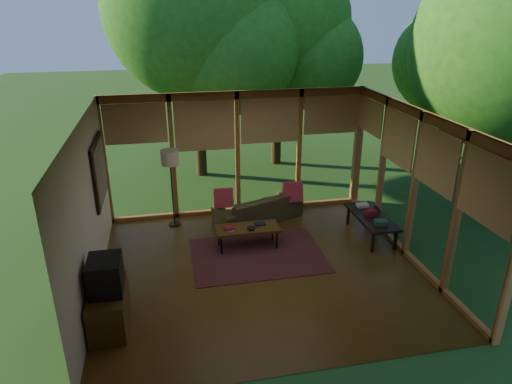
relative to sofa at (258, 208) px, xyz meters
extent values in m
plane|color=brown|center=(-0.35, -2.00, -0.28)|extent=(5.50, 5.50, 0.00)
plane|color=silver|center=(-0.35, -2.00, 2.42)|extent=(5.50, 5.50, 0.00)
cube|color=beige|center=(-3.10, -2.00, 1.07)|extent=(0.04, 5.00, 2.70)
cube|color=beige|center=(-0.35, -4.50, 1.07)|extent=(5.50, 0.04, 2.70)
cube|color=#A36732|center=(-0.35, 0.50, 1.07)|extent=(5.50, 0.12, 2.70)
cube|color=#A36732|center=(2.40, -2.00, 1.07)|extent=(0.12, 5.00, 2.70)
plane|color=#22491B|center=(7.65, 6.00, -0.29)|extent=(40.00, 40.00, 0.00)
cylinder|color=#3C2816|center=(-0.93, 3.19, 2.45)|extent=(0.28, 0.28, 5.46)
sphere|color=#1C5A14|center=(-0.93, 3.19, 3.97)|extent=(4.44, 4.44, 4.44)
cylinder|color=#3C2816|center=(1.30, 3.75, 2.21)|extent=(0.28, 0.28, 4.98)
sphere|color=#1C5A14|center=(1.30, 3.75, 3.60)|extent=(3.90, 3.90, 3.90)
cylinder|color=#3C2816|center=(4.93, -0.88, 2.02)|extent=(0.28, 0.28, 4.58)
cylinder|color=#3C2816|center=(6.13, 3.23, 1.55)|extent=(0.28, 0.28, 3.66)
sphere|color=#1C5A14|center=(6.13, 3.23, 2.57)|extent=(3.01, 3.01, 3.01)
cube|color=maroon|center=(-0.32, -1.52, -0.27)|extent=(2.43, 1.72, 0.01)
imported|color=#3C361E|center=(0.00, 0.00, 0.00)|extent=(2.02, 1.33, 0.55)
cube|color=maroon|center=(-0.75, -0.05, 0.31)|extent=(0.40, 0.22, 0.42)
cube|color=maroon|center=(0.75, -0.05, 0.32)|extent=(0.43, 0.23, 0.45)
cube|color=beige|center=(-0.79, -1.22, 0.16)|extent=(0.20, 0.16, 0.03)
cube|color=maroon|center=(-0.79, -1.22, 0.20)|extent=(0.21, 0.16, 0.03)
cube|color=black|center=(-0.19, -1.09, 0.17)|extent=(0.21, 0.16, 0.03)
ellipsoid|color=black|center=(-0.39, -1.27, 0.19)|extent=(0.16, 0.16, 0.07)
cube|color=#513616|center=(-2.82, -3.05, 0.02)|extent=(0.50, 1.00, 0.60)
cube|color=black|center=(-2.80, -3.05, 0.57)|extent=(0.45, 0.55, 0.50)
cube|color=#2F5243|center=(2.05, -1.61, 0.22)|extent=(0.27, 0.22, 0.09)
cube|color=maroon|center=(2.05, -1.16, 0.23)|extent=(0.21, 0.16, 0.10)
cube|color=beige|center=(2.05, -0.76, 0.21)|extent=(0.23, 0.17, 0.06)
cylinder|color=black|center=(-1.79, 0.09, -0.26)|extent=(0.26, 0.26, 0.03)
cylinder|color=black|center=(-1.79, 0.09, 0.51)|extent=(0.03, 0.03, 1.52)
cylinder|color=beige|center=(-1.79, 0.09, 1.22)|extent=(0.36, 0.36, 0.30)
cube|color=#513616|center=(-0.44, -1.17, 0.12)|extent=(1.20, 0.50, 0.05)
cylinder|color=black|center=(-0.97, -1.35, -0.09)|extent=(0.03, 0.03, 0.38)
cylinder|color=black|center=(0.09, -1.35, -0.09)|extent=(0.03, 0.03, 0.38)
cylinder|color=black|center=(-0.97, -0.99, -0.09)|extent=(0.03, 0.03, 0.38)
cylinder|color=black|center=(0.09, -0.99, -0.09)|extent=(0.03, 0.03, 0.38)
cube|color=black|center=(2.05, -1.21, 0.15)|extent=(0.60, 1.40, 0.05)
cube|color=black|center=(1.82, -1.81, -0.08)|extent=(0.05, 0.05, 0.40)
cube|color=black|center=(2.28, -1.81, -0.08)|extent=(0.05, 0.05, 0.40)
cube|color=black|center=(1.82, -0.61, -0.08)|extent=(0.05, 0.05, 0.40)
cube|color=black|center=(2.28, -0.61, -0.08)|extent=(0.05, 0.05, 0.40)
cube|color=black|center=(-3.07, -0.60, 1.27)|extent=(0.05, 1.35, 1.15)
cube|color=#1C7E7B|center=(-3.04, -0.60, 1.27)|extent=(0.02, 1.20, 1.00)
camera|label=1|loc=(-1.82, -8.77, 4.05)|focal=32.00mm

